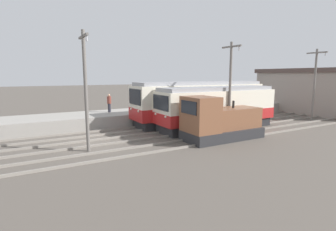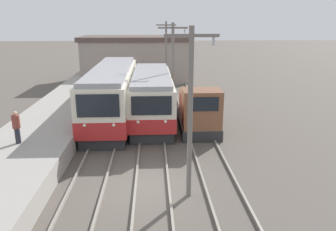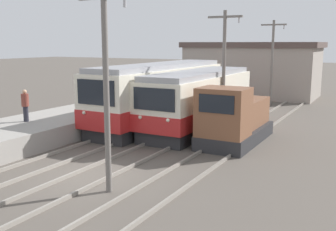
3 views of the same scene
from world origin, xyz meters
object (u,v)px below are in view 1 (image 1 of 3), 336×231
catenary_mast_near (86,87)px  catenary_mast_mid (230,84)px  person_on_platform (109,102)px  commuter_train_center (217,109)px  commuter_train_left (201,104)px  shunting_locomotive (219,122)px  catenary_mast_far (315,82)px

catenary_mast_near → catenary_mast_mid: 10.72m
catenary_mast_near → person_on_platform: catenary_mast_near is taller
catenary_mast_mid → person_on_platform: (-8.24, -6.92, -1.81)m
commuter_train_center → catenary_mast_near: 11.05m
commuter_train_center → catenary_mast_mid: catenary_mast_mid is taller
catenary_mast_mid → person_on_platform: 10.91m
commuter_train_left → catenary_mast_near: 12.14m
commuter_train_left → commuter_train_center: commuter_train_left is taller
commuter_train_left → shunting_locomotive: (5.80, -2.71, -0.55)m
catenary_mast_mid → person_on_platform: catenary_mast_mid is taller
commuter_train_left → catenary_mast_near: catenary_mast_near is taller
catenary_mast_near → catenary_mast_far: same height
commuter_train_left → catenary_mast_mid: 4.76m
commuter_train_left → catenary_mast_far: catenary_mast_far is taller
person_on_platform → catenary_mast_near: bearing=-24.7°
commuter_train_left → commuter_train_center: size_ratio=1.24×
catenary_mast_mid → catenary_mast_near: bearing=-90.0°
catenary_mast_near → catenary_mast_mid: size_ratio=1.00×
catenary_mast_near → commuter_train_left: bearing=111.1°
shunting_locomotive → catenary_mast_far: catenary_mast_far is taller
commuter_train_left → catenary_mast_far: 11.30m
catenary_mast_far → person_on_platform: 19.55m
commuter_train_left → person_on_platform: size_ratio=7.82×
catenary_mast_near → commuter_train_center: bearing=98.0°
commuter_train_center → person_on_platform: commuter_train_center is taller
catenary_mast_far → person_on_platform: catenary_mast_far is taller
catenary_mast_far → person_on_platform: bearing=-115.1°
catenary_mast_far → person_on_platform: (-8.24, -17.63, -1.81)m
commuter_train_center → shunting_locomotive: (3.00, -2.28, -0.40)m
commuter_train_left → commuter_train_center: (2.80, -0.44, -0.15)m
catenary_mast_far → commuter_train_center: bearing=-98.0°
commuter_train_left → commuter_train_center: bearing=-8.8°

